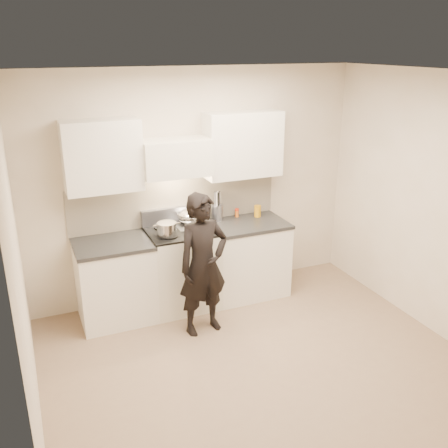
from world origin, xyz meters
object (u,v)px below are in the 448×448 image
at_px(stove, 182,268).
at_px(counter_right, 247,258).
at_px(utensil_crock, 217,211).
at_px(wok, 190,216).
at_px(person, 203,265).

height_order(stove, counter_right, stove).
bearing_deg(utensil_crock, stove, -157.84).
bearing_deg(stove, wok, 41.57).
distance_m(stove, counter_right, 0.83).
relative_size(stove, person, 0.62).
bearing_deg(wok, person, -99.75).
bearing_deg(counter_right, utensil_crock, 144.31).
bearing_deg(wok, counter_right, -12.23).
relative_size(counter_right, utensil_crock, 2.59).
height_order(wok, utensil_crock, utensil_crock).
distance_m(utensil_crock, person, 1.00).
bearing_deg(counter_right, stove, -180.00).
bearing_deg(wok, stove, -138.43).
relative_size(wok, utensil_crock, 1.09).
distance_m(wok, utensil_crock, 0.37).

